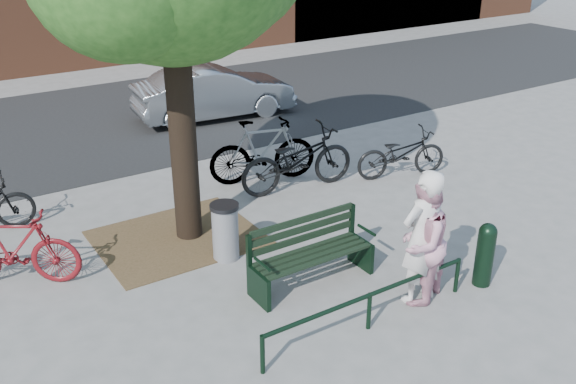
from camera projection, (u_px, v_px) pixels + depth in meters
ground at (312, 284)px, 8.76m from camera, size 90.00×90.00×0.00m
dirt_pit at (178, 238)px, 9.94m from camera, size 2.40×2.00×0.02m
road at (108, 122)px, 15.26m from camera, size 40.00×7.00×0.01m
park_bench at (309, 251)px, 8.62m from camera, size 1.74×0.54×0.97m
guard_railing at (370, 300)px, 7.67m from camera, size 3.06×0.06×0.51m
person_left at (423, 237)px, 8.05m from camera, size 0.67×0.45×1.83m
person_right at (422, 243)px, 8.08m from camera, size 1.00×0.90×1.67m
bollard at (485, 252)px, 8.56m from camera, size 0.25×0.25×0.92m
litter_bin at (225, 231)px, 9.23m from camera, size 0.42×0.42×0.86m
bicycle_b at (14, 248)px, 8.57m from camera, size 1.76×1.38×1.07m
bicycle_c at (297, 160)px, 11.43m from camera, size 2.25×1.00×1.15m
bicycle_d at (263, 151)px, 11.76m from camera, size 2.08×1.09×1.20m
bicycle_e at (401, 154)px, 12.02m from camera, size 1.86×1.10×0.92m
parked_car at (214, 92)px, 15.33m from camera, size 3.93×1.70×1.26m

